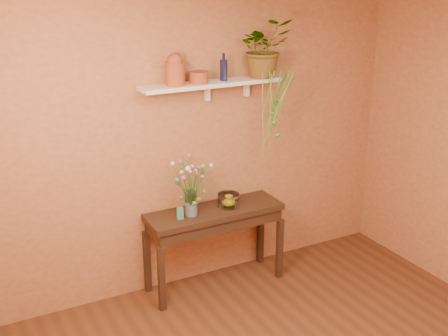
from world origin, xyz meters
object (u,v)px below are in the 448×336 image
object	(u,v)px
sideboard	(215,220)
glass_bowl	(229,201)
terracotta_jug	(175,70)
bouquet	(191,177)
glass_vase	(191,205)
spider_plant	(264,48)
blue_bottle	(224,69)

from	to	relation	value
sideboard	glass_bowl	bearing A→B (deg)	0.65
terracotta_jug	bouquet	world-z (taller)	terracotta_jug
terracotta_jug	glass_bowl	bearing A→B (deg)	-9.66
terracotta_jug	glass_vase	size ratio (longest dim) A/B	1.17
sideboard	glass_bowl	xyz separation A→B (m)	(0.15, 0.00, 0.17)
terracotta_jug	glass_vase	xyz separation A→B (m)	(0.07, -0.11, -1.19)
glass_bowl	glass_vase	bearing A→B (deg)	-176.27
glass_vase	terracotta_jug	bearing A→B (deg)	124.72
spider_plant	bouquet	xyz separation A→B (m)	(-0.79, -0.11, -1.05)
sideboard	bouquet	world-z (taller)	bouquet
glass_bowl	terracotta_jug	bearing A→B (deg)	170.34
spider_plant	sideboard	bearing A→B (deg)	-172.10
blue_bottle	spider_plant	bearing A→B (deg)	-2.31
sideboard	spider_plant	world-z (taller)	spider_plant
blue_bottle	glass_vase	world-z (taller)	blue_bottle
glass_bowl	spider_plant	bearing A→B (deg)	10.55
terracotta_jug	blue_bottle	size ratio (longest dim) A/B	1.13
blue_bottle	spider_plant	world-z (taller)	spider_plant
terracotta_jug	glass_vase	world-z (taller)	terracotta_jug
terracotta_jug	bouquet	xyz separation A→B (m)	(0.07, -0.12, -0.92)
sideboard	spider_plant	xyz separation A→B (m)	(0.54, 0.08, 1.53)
bouquet	terracotta_jug	bearing A→B (deg)	122.02
glass_vase	bouquet	world-z (taller)	bouquet
sideboard	glass_bowl	world-z (taller)	glass_bowl
bouquet	sideboard	bearing A→B (deg)	8.74
sideboard	bouquet	bearing A→B (deg)	-171.26
blue_bottle	glass_bowl	size ratio (longest dim) A/B	1.17
spider_plant	glass_bowl	bearing A→B (deg)	-169.45
terracotta_jug	bouquet	bearing A→B (deg)	-57.98
blue_bottle	glass_vase	bearing A→B (deg)	-163.51
sideboard	glass_vase	world-z (taller)	glass_vase
terracotta_jug	glass_bowl	distance (m)	1.32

